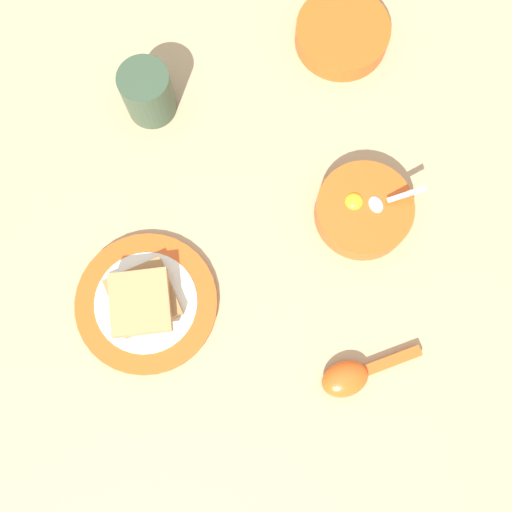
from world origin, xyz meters
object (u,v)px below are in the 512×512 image
Objects in this scene: toast_sandwich at (142,300)px; drinking_cup at (147,92)px; congee_bowl at (342,33)px; egg_bowl at (364,210)px; soup_spoon at (352,376)px; toast_plate at (146,303)px.

toast_sandwich is 0.31m from drinking_cup.
congee_bowl is at bearing -56.47° from toast_sandwich.
congee_bowl is at bearing -17.45° from egg_bowl.
congee_bowl reaches higher than soup_spoon.
soup_spoon is (-0.20, -0.23, -0.02)m from toast_sandwich.
soup_spoon is 0.52m from congee_bowl.
soup_spoon is 1.67× the size of drinking_cup.
toast_sandwich is at bearing 48.86° from soup_spoon.
toast_plate is 0.03m from toast_sandwich.
toast_sandwich reaches higher than soup_spoon.
drinking_cup reaches higher than egg_bowl.
toast_plate is 1.38× the size of congee_bowl.
soup_spoon is (-0.21, 0.11, -0.01)m from egg_bowl.
toast_sandwich reaches higher than congee_bowl.
egg_bowl is at bearing -140.56° from drinking_cup.
soup_spoon is 1.01× the size of congee_bowl.
egg_bowl is 1.70× the size of drinking_cup.
toast_plate is 1.90× the size of toast_sandwich.
egg_bowl is 0.29m from congee_bowl.
toast_plate is at bearing 91.40° from egg_bowl.
soup_spoon is at bearing -131.17° from toast_plate.
toast_sandwich is at bearing 91.20° from egg_bowl.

